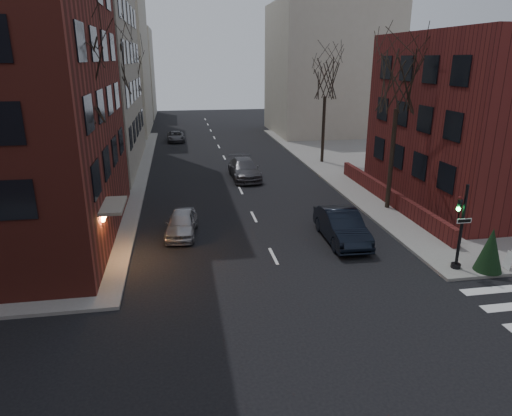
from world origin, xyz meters
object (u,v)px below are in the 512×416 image
(tree_right_a, at_px, (399,82))
(streetlamp_far, at_px, (140,109))
(tree_right_b, at_px, (326,79))
(parked_sedan, at_px, (342,226))
(tree_left_c, at_px, (130,72))
(traffic_signal, at_px, (460,232))
(tree_left_a, at_px, (76,80))
(streetlamp_near, at_px, (119,142))
(sandwich_board, at_px, (512,260))
(tree_left_b, at_px, (110,65))
(car_lane_silver, at_px, (182,223))
(car_lane_far, at_px, (176,137))
(car_lane_gray, at_px, (244,169))
(evergreen_shrub, at_px, (490,250))

(tree_right_a, xyz_separation_m, streetlamp_far, (-17.00, 24.00, -3.79))
(tree_right_b, height_order, streetlamp_far, tree_right_b)
(tree_right_a, xyz_separation_m, parked_sedan, (-4.80, -4.64, -7.18))
(parked_sedan, bearing_deg, tree_left_c, 117.04)
(streetlamp_far, bearing_deg, traffic_signal, -63.94)
(tree_left_a, relative_size, tree_right_a, 1.06)
(streetlamp_near, distance_m, sandwich_board, 23.32)
(tree_left_b, bearing_deg, car_lane_silver, -67.12)
(car_lane_far, bearing_deg, tree_left_c, -126.17)
(streetlamp_far, distance_m, car_lane_silver, 26.82)
(streetlamp_far, relative_size, sandwich_board, 7.57)
(tree_left_a, distance_m, streetlamp_far, 28.32)
(traffic_signal, xyz_separation_m, car_lane_far, (-12.63, 37.10, -1.33))
(parked_sedan, bearing_deg, tree_left_a, 178.52)
(car_lane_gray, bearing_deg, traffic_signal, -70.11)
(streetlamp_far, xyz_separation_m, car_lane_far, (3.50, 4.10, -3.66))
(tree_left_b, relative_size, tree_right_a, 1.11)
(tree_left_b, xyz_separation_m, car_lane_gray, (9.60, 1.54, -8.12))
(tree_left_c, bearing_deg, tree_left_b, -90.00)
(tree_left_c, height_order, evergreen_shrub, tree_left_c)
(tree_right_b, bearing_deg, streetlamp_near, -149.53)
(car_lane_silver, xyz_separation_m, car_lane_far, (-0.25, 30.42, -0.10))
(sandwich_board, bearing_deg, parked_sedan, 145.72)
(tree_left_b, bearing_deg, traffic_signal, -45.46)
(car_lane_far, bearing_deg, car_lane_gray, -75.73)
(tree_right_b, relative_size, car_lane_far, 2.19)
(tree_left_c, bearing_deg, tree_right_a, -51.34)
(car_lane_silver, distance_m, evergreen_shrub, 15.48)
(car_lane_far, height_order, sandwich_board, car_lane_far)
(tree_right_a, bearing_deg, parked_sedan, -135.98)
(tree_left_c, distance_m, parked_sedan, 30.41)
(tree_right_a, bearing_deg, streetlamp_far, 125.31)
(tree_left_a, height_order, evergreen_shrub, tree_left_a)
(tree_left_a, distance_m, car_lane_far, 33.31)
(tree_left_c, xyz_separation_m, streetlamp_far, (0.60, 2.00, -3.79))
(streetlamp_far, bearing_deg, tree_left_b, -92.15)
(traffic_signal, xyz_separation_m, tree_right_b, (0.86, 23.01, 5.68))
(car_lane_gray, bearing_deg, tree_left_c, 126.45)
(tree_right_a, bearing_deg, tree_left_c, 128.66)
(tree_left_b, bearing_deg, parked_sedan, -44.64)
(tree_left_a, relative_size, streetlamp_far, 1.63)
(sandwich_board, bearing_deg, tree_left_a, 166.76)
(traffic_signal, distance_m, tree_right_b, 23.71)
(car_lane_silver, relative_size, car_lane_far, 0.95)
(tree_right_a, bearing_deg, evergreen_shrub, -87.23)
(tree_left_c, height_order, car_lane_silver, tree_left_c)
(streetlamp_far, bearing_deg, streetlamp_near, -90.00)
(tree_left_a, xyz_separation_m, tree_right_a, (17.60, 4.00, -0.44))
(traffic_signal, distance_m, car_lane_gray, 19.90)
(tree_left_a, relative_size, car_lane_far, 2.45)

